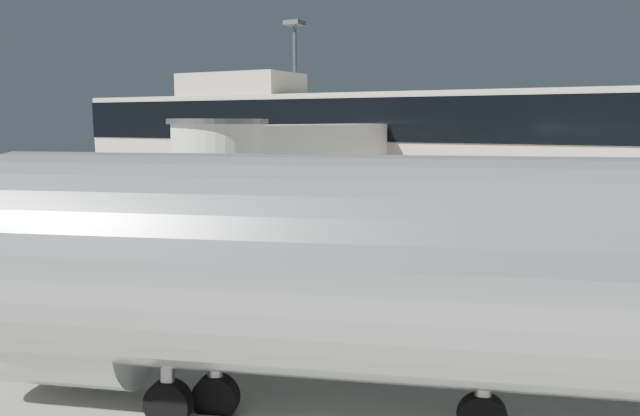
# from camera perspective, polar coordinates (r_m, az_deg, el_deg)

# --- Properties ---
(ground) EXTENTS (140.00, 140.00, 0.00)m
(ground) POSITION_cam_1_polar(r_m,az_deg,el_deg) (23.84, -10.06, -6.54)
(ground) COLOR #B1AD9E
(ground) RESTS_ON ground
(lane_markings) EXTENTS (40.00, 30.00, 0.02)m
(lane_markings) POSITION_cam_1_polar(r_m,az_deg,el_deg) (31.84, -0.65, -2.73)
(lane_markings) COLOR white
(lane_markings) RESTS_ON ground
(terminal) EXTENTS (64.00, 12.11, 15.20)m
(terminal) POSITION_cam_1_polar(r_m,az_deg,el_deg) (50.30, 11.01, 5.77)
(terminal) COLOR beige
(terminal) RESTS_ON ground
(jet_bridge) EXTENTS (5.70, 20.40, 6.03)m
(jet_bridge) POSITION_cam_1_polar(r_m,az_deg,el_deg) (35.51, -3.10, 5.32)
(jet_bridge) COLOR white
(jet_bridge) RESTS_ON ground
(baggage_tug) EXTENTS (2.65, 1.96, 1.62)m
(baggage_tug) POSITION_cam_1_polar(r_m,az_deg,el_deg) (28.77, 4.79, -2.74)
(baggage_tug) COLOR maroon
(baggage_tug) RESTS_ON ground
(suitcase_cart) EXTENTS (3.64, 2.49, 1.42)m
(suitcase_cart) POSITION_cam_1_polar(r_m,az_deg,el_deg) (25.02, 10.57, -4.74)
(suitcase_cart) COLOR black
(suitcase_cart) RESTS_ON ground
(box_cart_near) EXTENTS (3.64, 1.78, 1.40)m
(box_cart_near) POSITION_cam_1_polar(r_m,az_deg,el_deg) (21.29, -14.46, -6.92)
(box_cart_near) COLOR black
(box_cart_near) RESTS_ON ground
(box_cart_far) EXTENTS (3.68, 1.69, 1.42)m
(box_cart_far) POSITION_cam_1_polar(r_m,az_deg,el_deg) (26.54, -10.94, -3.87)
(box_cart_far) COLOR black
(box_cart_far) RESTS_ON ground
(ground_worker) EXTENTS (0.71, 0.47, 1.94)m
(ground_worker) POSITION_cam_1_polar(r_m,az_deg,el_deg) (22.86, -6.12, -4.60)
(ground_worker) COLOR #91FF1A
(ground_worker) RESTS_ON ground
(minivan) EXTENTS (3.08, 5.71, 2.06)m
(minivan) POSITION_cam_1_polar(r_m,az_deg,el_deg) (30.84, 21.71, -1.34)
(minivan) COLOR white
(minivan) RESTS_ON ground
(belt_loader) EXTENTS (4.57, 2.27, 2.12)m
(belt_loader) POSITION_cam_1_polar(r_m,az_deg,el_deg) (53.08, -9.16, 2.35)
(belt_loader) COLOR maroon
(belt_loader) RESTS_ON ground
(aircraft) EXTENTS (21.27, 9.61, 5.47)m
(aircraft) POSITION_cam_1_polar(r_m,az_deg,el_deg) (11.95, 15.05, -6.00)
(aircraft) COLOR silver
(aircraft) RESTS_ON ground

